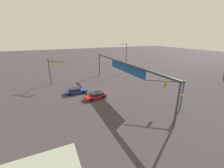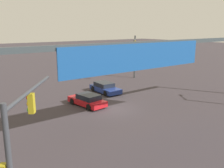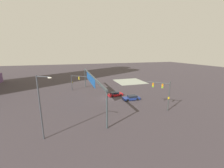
{
  "view_description": "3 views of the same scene",
  "coord_description": "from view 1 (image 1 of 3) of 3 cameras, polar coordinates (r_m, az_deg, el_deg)",
  "views": [
    {
      "loc": [
        26.35,
        -10.77,
        11.98
      ],
      "look_at": [
        1.39,
        0.94,
        2.5
      ],
      "focal_mm": 22.84,
      "sensor_mm": 36.0,
      "label": 1
    },
    {
      "loc": [
        13.43,
        17.47,
        7.62
      ],
      "look_at": [
        -0.05,
        -0.46,
        2.42
      ],
      "focal_mm": 38.92,
      "sensor_mm": 36.0,
      "label": 2
    },
    {
      "loc": [
        -35.29,
        9.69,
        12.48
      ],
      "look_at": [
        0.06,
        -1.29,
        3.93
      ],
      "focal_mm": 22.6,
      "sensor_mm": 36.0,
      "label": 3
    }
  ],
  "objects": [
    {
      "name": "ground_plane",
      "position": [
        30.89,
        -2.67,
        -3.88
      ],
      "size": [
        224.69,
        224.69,
        0.0
      ],
      "primitive_type": "plane",
      "color": "#3A3338"
    },
    {
      "name": "traffic_signal_near_corner",
      "position": [
        38.14,
        -22.64,
        5.94
      ],
      "size": [
        3.76,
        3.63,
        6.49
      ],
      "rotation": [
        0.0,
        0.0,
        0.8
      ],
      "color": "#383B3B",
      "rests_on": "ground"
    },
    {
      "name": "sedan_car_waiting_far",
      "position": [
        31.86,
        -14.38,
        -2.64
      ],
      "size": [
        2.07,
        4.44,
        1.21
      ],
      "rotation": [
        0.0,
        0.0,
        1.54
      ],
      "color": "navy",
      "rests_on": "ground"
    },
    {
      "name": "traffic_signal_opposite_side",
      "position": [
        25.63,
        23.56,
        -1.92
      ],
      "size": [
        4.03,
        4.99,
        5.13
      ],
      "rotation": [
        0.0,
        0.0,
        -2.21
      ],
      "color": "#3A3D43",
      "rests_on": "ground"
    },
    {
      "name": "sedan_car_approaching",
      "position": [
        28.61,
        -6.48,
        -4.66
      ],
      "size": [
        2.31,
        4.47,
        1.21
      ],
      "rotation": [
        0.0,
        0.0,
        -1.43
      ],
      "color": "red",
      "rests_on": "ground"
    },
    {
      "name": "streetlamp_curved_arm",
      "position": [
        48.42,
        5.46,
        11.04
      ],
      "size": [
        1.41,
        2.15,
        9.43
      ],
      "rotation": [
        0.0,
        0.0,
        -2.11
      ],
      "color": "#3D4148",
      "rests_on": "ground"
    },
    {
      "name": "overhead_sign_gantry",
      "position": [
        30.73,
        4.74,
        7.09
      ],
      "size": [
        29.89,
        0.43,
        6.65
      ],
      "color": "#374044",
      "rests_on": "ground"
    }
  ]
}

